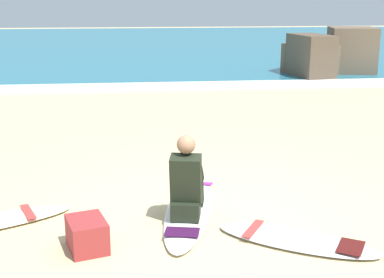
{
  "coord_description": "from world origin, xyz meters",
  "views": [
    {
      "loc": [
        -0.97,
        -5.56,
        2.49
      ],
      "look_at": [
        -0.16,
        1.6,
        0.55
      ],
      "focal_mm": 49.78,
      "sensor_mm": 36.0,
      "label": 1
    }
  ],
  "objects_px": {
    "surfboard_main": "(190,206)",
    "surfer_seated": "(187,184)",
    "surfboard_spare_far": "(297,240)",
    "beach_bag": "(87,234)"
  },
  "relations": [
    {
      "from": "surfboard_main",
      "to": "surfer_seated",
      "type": "height_order",
      "value": "surfer_seated"
    },
    {
      "from": "beach_bag",
      "to": "surfboard_spare_far",
      "type": "bearing_deg",
      "value": -2.92
    },
    {
      "from": "surfer_seated",
      "to": "beach_bag",
      "type": "distance_m",
      "value": 1.27
    },
    {
      "from": "surfboard_main",
      "to": "surfer_seated",
      "type": "bearing_deg",
      "value": -101.88
    },
    {
      "from": "surfboard_main",
      "to": "surfer_seated",
      "type": "distance_m",
      "value": 0.52
    },
    {
      "from": "surfer_seated",
      "to": "beach_bag",
      "type": "relative_size",
      "value": 1.97
    },
    {
      "from": "beach_bag",
      "to": "surfer_seated",
      "type": "bearing_deg",
      "value": 29.49
    },
    {
      "from": "surfboard_main",
      "to": "surfboard_spare_far",
      "type": "relative_size",
      "value": 1.51
    },
    {
      "from": "surfboard_spare_far",
      "to": "beach_bag",
      "type": "bearing_deg",
      "value": 177.08
    },
    {
      "from": "surfboard_main",
      "to": "surfboard_spare_far",
      "type": "bearing_deg",
      "value": -45.95
    }
  ]
}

